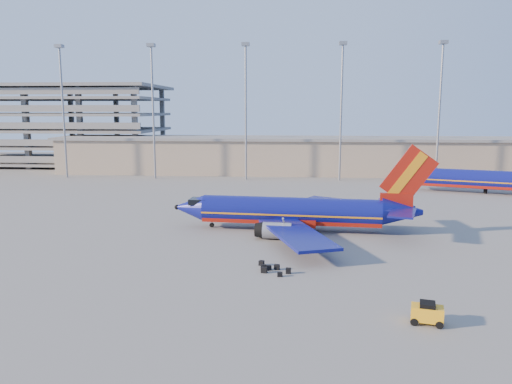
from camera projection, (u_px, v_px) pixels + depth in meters
ground at (250, 231)px, 62.23m from camera, size 220.00×220.00×0.00m
terminal_building at (314, 155)px, 117.80m from camera, size 122.00×16.00×8.50m
parking_garage at (51, 121)px, 137.89m from camera, size 62.00×32.00×21.40m
light_mast_row at (293, 97)px, 104.22m from camera, size 101.60×1.60×28.65m
aircraft_main at (297, 212)px, 61.89m from camera, size 32.29×30.97×10.93m
aircraft_second at (491, 180)px, 89.00m from camera, size 31.46×16.35×10.99m
baggage_tug at (427, 313)px, 35.02m from camera, size 2.46×1.81×1.59m
luggage_pile at (271, 268)px, 46.67m from camera, size 3.16×3.58×0.54m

